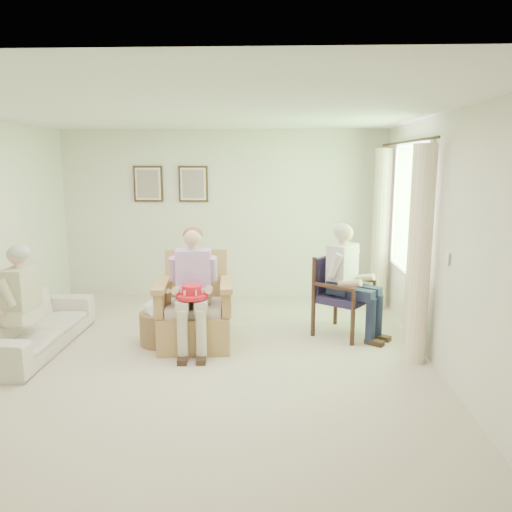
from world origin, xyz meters
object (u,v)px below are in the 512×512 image
at_px(hatbox, 161,321).
at_px(wicker_armchair, 196,316).
at_px(person_dark, 346,273).
at_px(wood_armchair, 343,291).
at_px(person_sofa, 16,297).
at_px(sofa, 32,325).
at_px(person_wicker, 193,281).
at_px(red_hat, 192,293).

bearing_deg(hatbox, wicker_armchair, 0.65).
bearing_deg(person_dark, wood_armchair, 35.16).
bearing_deg(hatbox, person_sofa, -160.66).
bearing_deg(person_dark, hatbox, 134.18).
height_order(sofa, person_sofa, person_sofa).
xyz_separation_m(wicker_armchair, person_dark, (1.78, 0.34, 0.46)).
height_order(person_wicker, person_dark, person_wicker).
distance_m(sofa, red_hat, 1.92).
xyz_separation_m(wood_armchair, person_wicker, (-1.78, -0.64, 0.28)).
distance_m(person_wicker, person_sofa, 1.88).
distance_m(wicker_armchair, person_dark, 1.87).
bearing_deg(wood_armchair, sofa, 136.46).
height_order(person_dark, person_sofa, person_dark).
xyz_separation_m(person_sofa, hatbox, (1.43, 0.50, -0.41)).
xyz_separation_m(sofa, hatbox, (1.43, 0.22, 0.00)).
distance_m(sofa, person_sofa, 0.50).
height_order(sofa, person_wicker, person_wicker).
relative_size(person_sofa, red_hat, 3.60).
xyz_separation_m(wood_armchair, red_hat, (-1.76, -0.85, 0.19)).
bearing_deg(sofa, person_dark, -81.14).
relative_size(wood_armchair, red_hat, 2.80).
distance_m(sofa, hatbox, 1.45).
bearing_deg(person_wicker, person_dark, 10.28).
xyz_separation_m(person_wicker, red_hat, (0.02, -0.20, -0.09)).
distance_m(wicker_armchair, hatbox, 0.42).
relative_size(wicker_armchair, person_dark, 0.79).
bearing_deg(sofa, wood_armchair, -78.70).
xyz_separation_m(person_wicker, person_dark, (1.78, 0.49, -0.01)).
relative_size(wood_armchair, hatbox, 1.33).
height_order(wicker_armchair, sofa, wicker_armchair).
height_order(wood_armchair, person_sofa, person_sofa).
bearing_deg(person_dark, red_hat, 146.56).
xyz_separation_m(person_sofa, red_hat, (1.87, 0.16, 0.02)).
relative_size(wood_armchair, person_dark, 0.71).
distance_m(wicker_armchair, wood_armchair, 1.86).
bearing_deg(person_sofa, person_dark, 106.53).
height_order(sofa, hatbox, hatbox).
xyz_separation_m(person_wicker, person_sofa, (-1.84, -0.37, -0.11)).
bearing_deg(wicker_armchair, wood_armchair, 10.81).
distance_m(person_wicker, red_hat, 0.22).
distance_m(wood_armchair, red_hat, 1.96).
bearing_deg(red_hat, wood_armchair, 25.77).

